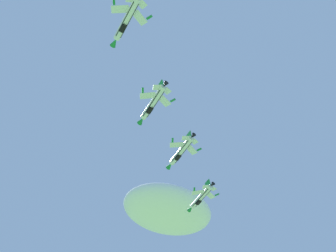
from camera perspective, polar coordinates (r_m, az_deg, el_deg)
cloud_near_formation at (r=284.64m, az=-0.02°, el=-11.39°), size 61.35×43.99×21.83m
fighter_jet_lead at (r=145.90m, az=4.52°, el=-9.66°), size 10.52×15.97×4.38m
fighter_jet_left_wing at (r=127.89m, az=1.76°, el=-3.48°), size 10.61×15.97×4.38m
fighter_jet_right_wing at (r=115.17m, az=-2.11°, el=3.12°), size 10.50×15.97×4.38m
fighter_jet_left_outer at (r=105.35m, az=-5.71°, el=14.20°), size 10.56×15.97×4.39m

